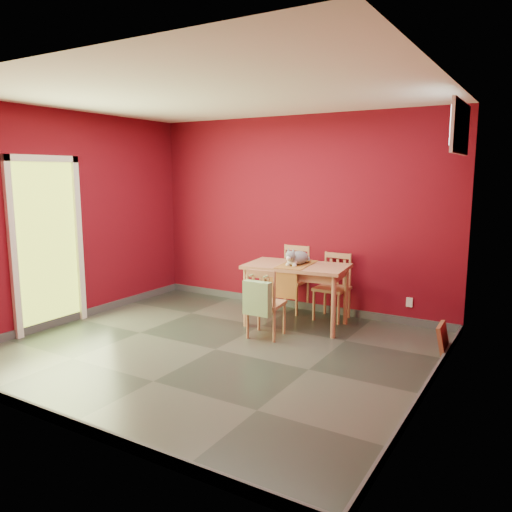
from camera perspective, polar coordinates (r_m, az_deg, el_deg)
The scene contains 13 objects.
ground at distance 5.61m, azimuth -4.63°, elevation -10.57°, with size 4.50×4.50×0.00m, color #2D342D.
room_shell at distance 5.59m, azimuth -4.64°, elevation -10.09°, with size 4.50×4.50×4.50m.
doorway at distance 6.62m, azimuth -22.81°, elevation 1.83°, with size 0.06×1.01×2.13m.
window at distance 5.36m, azimuth 22.28°, elevation 13.40°, with size 0.05×0.90×0.50m.
outlet_plate at distance 6.64m, azimuth 17.13°, elevation -5.08°, with size 0.08×0.01×0.12m, color silver.
dining_table at distance 6.28m, azimuth 4.66°, elevation -1.87°, with size 1.34×0.88×0.78m.
table_runner at distance 6.17m, azimuth 4.18°, elevation -1.67°, with size 0.43×0.76×0.36m.
chair_far_left at distance 7.02m, azimuth 4.17°, elevation -2.50°, with size 0.43×0.43×0.91m.
chair_far_right at distance 6.69m, azimuth 8.82°, elevation -3.38°, with size 0.42×0.42×0.87m.
chair_near at distance 5.87m, azimuth 1.03°, elevation -5.28°, with size 0.43×0.43×0.83m.
tote_bag at distance 5.66m, azimuth 0.13°, elevation -4.84°, with size 0.33×0.19×0.46m.
cat at distance 6.26m, azimuth 4.81°, elevation 0.08°, with size 0.25×0.47×0.23m, color slate, non-canonical shape.
picture_frame at distance 5.68m, azimuth 20.61°, elevation -9.02°, with size 0.13×0.36×0.35m.
Camera 1 is at (3.07, -4.28, 1.92)m, focal length 35.00 mm.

